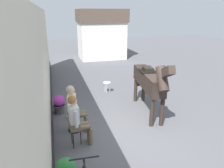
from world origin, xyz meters
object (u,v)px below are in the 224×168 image
at_px(seated_visitor_near, 77,118).
at_px(satchel_bag, 73,115).
at_px(seated_visitor_far, 74,106).
at_px(flower_planter_far, 59,104).
at_px(spare_stool_white, 107,84).
at_px(saddled_horse_center, 149,81).

relative_size(seated_visitor_near, satchel_bag, 4.96).
height_order(seated_visitor_near, seated_visitor_far, same).
distance_m(flower_planter_far, spare_stool_white, 2.50).
relative_size(seated_visitor_far, saddled_horse_center, 0.47).
bearing_deg(spare_stool_white, flower_planter_far, -145.14).
height_order(flower_planter_far, spare_stool_white, flower_planter_far).
bearing_deg(saddled_horse_center, flower_planter_far, 163.43).
bearing_deg(saddled_horse_center, seated_visitor_near, -154.55).
relative_size(seated_visitor_far, satchel_bag, 4.96).
bearing_deg(spare_stool_white, satchel_bag, -130.24).
distance_m(saddled_horse_center, flower_planter_far, 3.13).
relative_size(saddled_horse_center, flower_planter_far, 4.67).
relative_size(saddled_horse_center, satchel_bag, 10.67).
bearing_deg(spare_stool_white, saddled_horse_center, -69.89).
bearing_deg(saddled_horse_center, spare_stool_white, 110.11).
bearing_deg(seated_visitor_near, saddled_horse_center, 25.45).
bearing_deg(flower_planter_far, spare_stool_white, 34.86).
distance_m(seated_visitor_far, satchel_bag, 1.06).
bearing_deg(spare_stool_white, seated_visitor_near, -115.77).
bearing_deg(seated_visitor_near, satchel_bag, 88.49).
bearing_deg(spare_stool_white, seated_visitor_far, -121.10).
height_order(seated_visitor_far, saddled_horse_center, saddled_horse_center).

